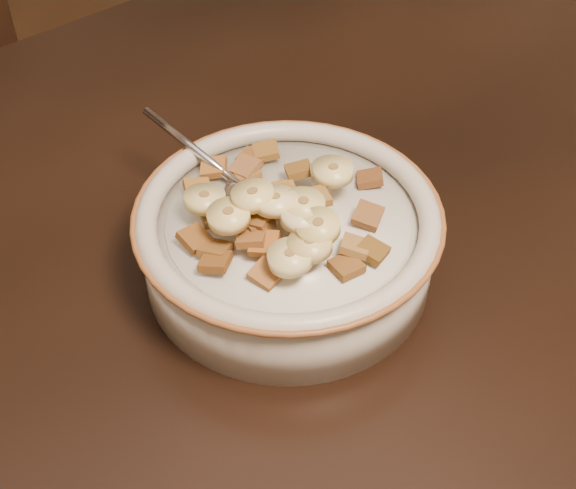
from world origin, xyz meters
TOP-DOWN VIEW (x-y plane):
  - table at (0.00, 0.00)m, footprint 1.44×0.96m
  - cereal_bowl at (0.10, -0.01)m, footprint 0.22×0.22m
  - milk at (0.10, -0.01)m, footprint 0.18×0.18m
  - spoon at (0.09, 0.03)m, footprint 0.05×0.06m
  - cereal_square_0 at (0.13, 0.06)m, footprint 0.03×0.03m
  - cereal_square_1 at (0.14, -0.05)m, footprint 0.03×0.03m
  - cereal_square_2 at (0.05, 0.02)m, footprint 0.03×0.03m
  - cereal_square_3 at (0.12, -0.08)m, footprint 0.03×0.03m
  - cereal_square_4 at (0.06, -0.03)m, footprint 0.03×0.03m
  - cereal_square_5 at (0.12, -0.02)m, footprint 0.03×0.03m
  - cereal_square_6 at (0.11, -0.07)m, footprint 0.03×0.03m
  - cereal_square_7 at (0.18, -0.01)m, footprint 0.03×0.03m
  - cereal_square_8 at (0.03, -0.01)m, footprint 0.03×0.03m
  - cereal_square_9 at (0.03, 0.01)m, footprint 0.02×0.02m
  - cereal_square_10 at (0.10, 0.05)m, footprint 0.03×0.03m
  - cereal_square_11 at (0.08, 0.01)m, footprint 0.02×0.02m
  - cereal_square_12 at (0.10, -0.00)m, footprint 0.03×0.03m
  - cereal_square_13 at (0.13, 0.02)m, footprint 0.03×0.03m
  - cereal_square_14 at (0.10, 0.05)m, footprint 0.02×0.02m
  - cereal_square_15 at (0.03, -0.02)m, footprint 0.03×0.03m
  - cereal_square_16 at (0.12, 0.06)m, footprint 0.03×0.03m
  - cereal_square_17 at (0.08, -0.05)m, footprint 0.03×0.03m
  - cereal_square_18 at (0.06, 0.05)m, footprint 0.03×0.03m
  - cereal_square_19 at (0.08, 0.07)m, footprint 0.03×0.03m
  - cereal_square_20 at (0.06, -0.02)m, footprint 0.03×0.03m
  - cereal_square_21 at (0.07, -0.01)m, footprint 0.03×0.03m
  - cereal_square_22 at (0.08, -0.04)m, footprint 0.02×0.02m
  - cereal_square_23 at (0.07, -0.01)m, footprint 0.02×0.02m
  - cereal_square_24 at (0.10, -0.00)m, footprint 0.02×0.02m
  - cereal_square_25 at (0.10, -0.08)m, footprint 0.02×0.02m
  - cereal_square_26 at (0.05, -0.05)m, footprint 0.03×0.03m
  - cereal_square_27 at (0.06, 0.04)m, footprint 0.02×0.02m
  - banana_slice_0 at (0.08, -0.01)m, footprint 0.04×0.04m
  - banana_slice_1 at (0.08, -0.06)m, footprint 0.04×0.04m
  - banana_slice_2 at (0.07, -0.00)m, footprint 0.04×0.04m
  - banana_slice_3 at (0.14, -0.00)m, footprint 0.04×0.04m
  - banana_slice_4 at (0.06, -0.06)m, footprint 0.04×0.04m
  - banana_slice_5 at (0.05, -0.00)m, footprint 0.04×0.04m
  - banana_slice_6 at (0.10, -0.03)m, footprint 0.04×0.04m
  - banana_slice_7 at (0.05, 0.03)m, footprint 0.03×0.03m
  - banana_slice_8 at (0.09, -0.05)m, footprint 0.04×0.04m
  - banana_slice_9 at (0.09, -0.04)m, footprint 0.04×0.04m
  - banana_slice_10 at (0.14, -0.01)m, footprint 0.04×0.04m

SIDE VIEW (x-z plane):
  - table at x=0.00m, z-range 0.71..0.75m
  - cereal_bowl at x=0.10m, z-range 0.75..0.80m
  - milk at x=0.10m, z-range 0.80..0.80m
  - spoon at x=0.09m, z-range 0.80..0.81m
  - cereal_square_7 at x=0.18m, z-range 0.80..0.82m
  - cereal_square_25 at x=0.10m, z-range 0.81..0.81m
  - cereal_square_14 at x=0.10m, z-range 0.81..0.81m
  - cereal_square_16 at x=0.12m, z-range 0.81..0.81m
  - cereal_square_27 at x=0.06m, z-range 0.81..0.81m
  - cereal_square_26 at x=0.05m, z-range 0.80..0.82m
  - cereal_square_8 at x=0.03m, z-range 0.80..0.82m
  - cereal_square_3 at x=0.12m, z-range 0.81..0.82m
  - cereal_square_18 at x=0.06m, z-range 0.81..0.82m
  - cereal_square_0 at x=0.13m, z-range 0.81..0.82m
  - cereal_square_19 at x=0.08m, z-range 0.81..0.82m
  - cereal_square_9 at x=0.03m, z-range 0.81..0.82m
  - cereal_square_15 at x=0.03m, z-range 0.81..0.82m
  - cereal_square_1 at x=0.14m, z-range 0.81..0.82m
  - cereal_square_6 at x=0.11m, z-range 0.81..0.82m
  - cereal_square_10 at x=0.10m, z-range 0.81..0.82m
  - cereal_square_2 at x=0.05m, z-range 0.81..0.82m
  - cereal_square_22 at x=0.08m, z-range 0.81..0.82m
  - cereal_square_17 at x=0.08m, z-range 0.81..0.82m
  - cereal_square_4 at x=0.06m, z-range 0.81..0.82m
  - cereal_square_20 at x=0.06m, z-range 0.81..0.83m
  - cereal_square_13 at x=0.13m, z-range 0.81..0.83m
  - cereal_square_23 at x=0.07m, z-range 0.82..0.82m
  - cereal_square_11 at x=0.08m, z-range 0.82..0.83m
  - cereal_square_5 at x=0.12m, z-range 0.82..0.83m
  - cereal_square_21 at x=0.07m, z-range 0.82..0.83m
  - banana_slice_7 at x=0.05m, z-range 0.82..0.83m
  - banana_slice_4 at x=0.06m, z-range 0.82..0.83m
  - cereal_square_12 at x=0.10m, z-range 0.82..0.83m
  - banana_slice_3 at x=0.14m, z-range 0.82..0.83m
  - banana_slice_1 at x=0.08m, z-range 0.82..0.83m
  - cereal_square_24 at x=0.10m, z-range 0.82..0.83m
  - banana_slice_10 at x=0.14m, z-range 0.82..0.84m
  - banana_slice_5 at x=0.05m, z-range 0.83..0.84m
  - banana_slice_9 at x=0.09m, z-range 0.82..0.84m
  - banana_slice_8 at x=0.09m, z-range 0.83..0.84m
  - banana_slice_6 at x=0.10m, z-range 0.83..0.84m
  - banana_slice_0 at x=0.08m, z-range 0.83..0.84m
  - banana_slice_2 at x=0.07m, z-range 0.83..0.84m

